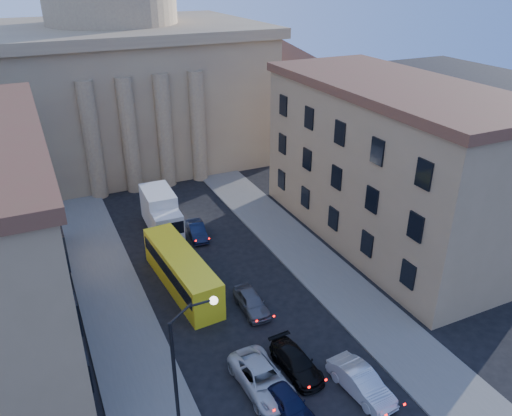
% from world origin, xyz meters
% --- Properties ---
extents(sidewalk_left, '(5.00, 60.00, 0.15)m').
position_xyz_m(sidewalk_left, '(-8.50, 18.00, 0.07)').
color(sidewalk_left, '#5E5C56').
rests_on(sidewalk_left, ground).
extents(sidewalk_right, '(5.00, 60.00, 0.15)m').
position_xyz_m(sidewalk_right, '(8.50, 18.00, 0.07)').
color(sidewalk_right, '#5E5C56').
rests_on(sidewalk_right, ground).
extents(church, '(68.02, 28.76, 36.60)m').
position_xyz_m(church, '(0.00, 55.47, 11.88)').
color(church, '#8A6F55').
rests_on(church, ground).
extents(building_right, '(11.60, 26.60, 14.70)m').
position_xyz_m(building_right, '(17.00, 22.00, 7.42)').
color(building_right, '#9F805D').
rests_on(building_right, ground).
extents(street_lamp, '(2.62, 0.44, 8.83)m').
position_xyz_m(street_lamp, '(-6.97, 8.00, 5.29)').
color(street_lamp, black).
rests_on(street_lamp, ground).
extents(car_left_near, '(2.22, 4.42, 1.44)m').
position_xyz_m(car_left_near, '(-1.27, 7.03, 0.72)').
color(car_left_near, black).
rests_on(car_left_near, ground).
extents(car_right_near, '(2.19, 4.96, 1.58)m').
position_xyz_m(car_right_near, '(3.47, 6.47, 0.79)').
color(car_right_near, '#AAADB2').
rests_on(car_right_near, ground).
extents(car_left_mid, '(2.80, 5.63, 1.53)m').
position_xyz_m(car_left_mid, '(-1.83, 9.33, 0.77)').
color(car_left_mid, silver).
rests_on(car_left_mid, ground).
extents(car_right_mid, '(2.15, 4.73, 1.34)m').
position_xyz_m(car_right_mid, '(0.80, 9.74, 0.67)').
color(car_right_mid, black).
rests_on(car_right_mid, ground).
extents(car_right_far, '(1.86, 4.33, 1.46)m').
position_xyz_m(car_right_far, '(0.83, 16.67, 0.73)').
color(car_right_far, '#535358').
rests_on(car_right_far, ground).
extents(car_right_distant, '(1.89, 4.28, 1.37)m').
position_xyz_m(car_right_distant, '(0.82, 29.18, 0.68)').
color(car_right_distant, black).
rests_on(car_right_distant, ground).
extents(city_bus, '(3.31, 11.09, 3.08)m').
position_xyz_m(city_bus, '(-2.99, 21.78, 1.66)').
color(city_bus, yellow).
rests_on(city_bus, ground).
extents(box_truck, '(2.89, 6.96, 3.78)m').
position_xyz_m(box_truck, '(-1.74, 32.14, 1.79)').
color(box_truck, silver).
rests_on(box_truck, ground).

